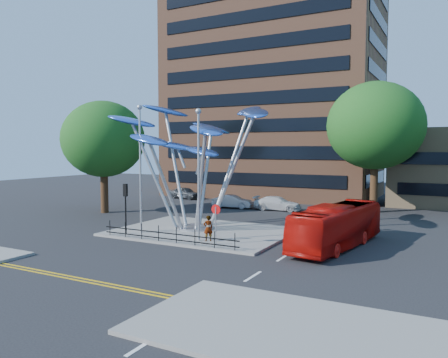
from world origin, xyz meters
The scene contains 19 objects.
ground centered at (0.00, 0.00, 0.00)m, with size 120.00×120.00×0.00m, color black.
traffic_island centered at (-1.00, 6.00, 0.07)m, with size 12.00×9.00×0.15m, color slate.
pavement_right centered at (11.00, -7.00, 0.07)m, with size 12.00×6.00×0.15m, color slate.
double_yellow_near centered at (0.00, -6.00, 0.01)m, with size 40.00×0.12×0.01m, color gold.
double_yellow_far centered at (0.00, -6.30, 0.01)m, with size 40.00×0.12×0.01m, color gold.
brick_tower centered at (-6.00, 32.00, 15.00)m, with size 25.00×15.00×30.00m, color brown.
tree_right centered at (8.00, 22.00, 8.04)m, with size 8.80×8.80×12.11m.
tree_left centered at (-14.00, 10.00, 6.79)m, with size 7.60×7.60×10.32m.
leaf_sculpture centered at (-2.07, 6.68, 6.87)m, with size 12.72×9.54×9.51m.
street_lamp_left centered at (-4.50, 3.50, 5.36)m, with size 0.36×0.36×8.80m.
street_lamp_right centered at (0.50, 3.00, 5.09)m, with size 0.36×0.36×8.30m.
traffic_light_island centered at (-5.00, 2.50, 2.61)m, with size 0.28×0.18×3.42m.
no_entry_sign_island centered at (2.00, 2.52, 1.82)m, with size 0.60×0.10×2.45m.
pedestrian_railing_front centered at (-1.00, 1.70, 0.55)m, with size 10.00×0.06×1.00m.
red_bus centered at (8.50, 5.87, 1.31)m, with size 2.20×9.40×2.62m, color #AA0D07.
pedestrian centered at (1.09, 3.16, 0.96)m, with size 0.59×0.39×1.63m, color gray.
parked_car_left centered at (-13.57, 23.00, 0.69)m, with size 1.63×4.05×1.38m, color #404348.
parked_car_mid centered at (-4.89, 18.29, 0.66)m, with size 1.39×3.98×1.31m, color #A0A3A7.
parked_car_right centered at (-0.39, 19.01, 0.66)m, with size 1.85×4.56×1.32m, color silver.
Camera 1 is at (14.71, -20.27, 5.98)m, focal length 35.00 mm.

